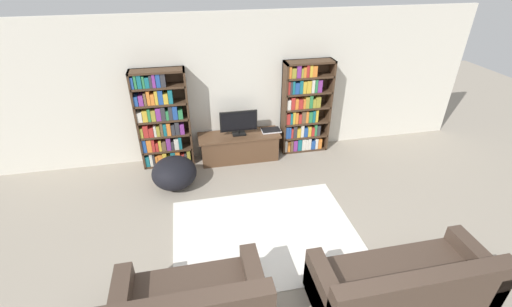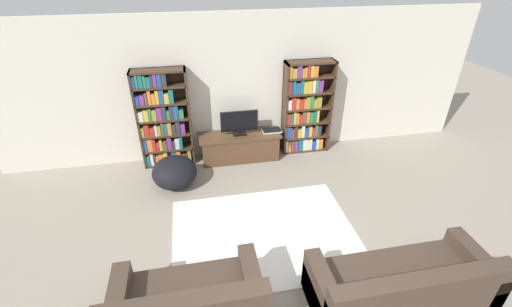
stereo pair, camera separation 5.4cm
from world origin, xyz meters
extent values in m
cube|color=silver|center=(0.00, 4.23, 1.30)|extent=(8.80, 0.06, 2.60)
cube|color=#422D1E|center=(-1.89, 4.03, 0.89)|extent=(0.04, 0.30, 1.77)
cube|color=#422D1E|center=(-1.02, 4.03, 0.89)|extent=(0.04, 0.30, 1.77)
cube|color=#422D1E|center=(-1.45, 4.16, 0.89)|extent=(0.91, 0.04, 1.77)
cube|color=#422D1E|center=(-1.45, 4.03, 1.75)|extent=(0.91, 0.30, 0.04)
cube|color=#422D1E|center=(-1.45, 4.03, 0.02)|extent=(0.87, 0.30, 0.04)
cube|color=#196B75|center=(-1.83, 4.02, 0.14)|extent=(0.07, 0.24, 0.20)
cube|color=silver|center=(-1.77, 4.02, 0.16)|extent=(0.05, 0.24, 0.24)
cube|color=#333338|center=(-1.72, 4.02, 0.15)|extent=(0.04, 0.24, 0.23)
cube|color=orange|center=(-1.67, 4.02, 0.13)|extent=(0.04, 0.24, 0.19)
cube|color=orange|center=(-1.60, 4.02, 0.14)|extent=(0.08, 0.24, 0.21)
cube|color=gold|center=(-1.52, 4.02, 0.16)|extent=(0.07, 0.24, 0.24)
cube|color=gold|center=(-1.45, 4.02, 0.12)|extent=(0.06, 0.24, 0.16)
cube|color=#196B75|center=(-1.38, 4.02, 0.16)|extent=(0.08, 0.24, 0.24)
cube|color=orange|center=(-1.29, 4.02, 0.16)|extent=(0.08, 0.24, 0.24)
cube|color=#B72D28|center=(-1.21, 4.02, 0.12)|extent=(0.07, 0.24, 0.17)
cube|color=#333338|center=(-1.15, 4.02, 0.12)|extent=(0.04, 0.24, 0.17)
cube|color=#9E9333|center=(-1.09, 4.02, 0.16)|extent=(0.06, 0.24, 0.24)
cube|color=#422D1E|center=(-1.45, 4.03, 0.31)|extent=(0.87, 0.30, 0.04)
cube|color=#234C99|center=(-1.84, 4.02, 0.45)|extent=(0.07, 0.24, 0.24)
cube|color=orange|center=(-1.76, 4.02, 0.45)|extent=(0.08, 0.24, 0.24)
cube|color=#B72D28|center=(-1.69, 4.02, 0.45)|extent=(0.05, 0.24, 0.24)
cube|color=#B72D28|center=(-1.63, 4.02, 0.41)|extent=(0.05, 0.24, 0.16)
cube|color=gold|center=(-1.57, 4.02, 0.43)|extent=(0.05, 0.24, 0.20)
cube|color=brown|center=(-1.51, 4.02, 0.42)|extent=(0.07, 0.24, 0.17)
cube|color=#7F338C|center=(-1.42, 4.02, 0.45)|extent=(0.08, 0.24, 0.24)
cube|color=#333338|center=(-1.36, 4.02, 0.41)|extent=(0.05, 0.24, 0.16)
cube|color=silver|center=(-1.29, 4.02, 0.43)|extent=(0.08, 0.24, 0.21)
cube|color=#196B75|center=(-1.22, 4.02, 0.45)|extent=(0.05, 0.24, 0.24)
cube|color=#422D1E|center=(-1.45, 4.03, 0.61)|extent=(0.87, 0.30, 0.04)
cube|color=#9E9333|center=(-1.84, 4.02, 0.71)|extent=(0.05, 0.24, 0.18)
cube|color=#B72D28|center=(-1.77, 4.02, 0.74)|extent=(0.08, 0.24, 0.22)
cube|color=#B72D28|center=(-1.68, 4.02, 0.71)|extent=(0.08, 0.24, 0.16)
cube|color=silver|center=(-1.62, 4.02, 0.72)|extent=(0.04, 0.24, 0.19)
cube|color=#9E9333|center=(-1.56, 4.02, 0.72)|extent=(0.06, 0.24, 0.18)
cube|color=brown|center=(-1.50, 4.02, 0.75)|extent=(0.04, 0.24, 0.24)
cube|color=#196B75|center=(-1.45, 4.02, 0.74)|extent=(0.05, 0.24, 0.22)
cube|color=orange|center=(-1.38, 4.02, 0.74)|extent=(0.07, 0.24, 0.23)
cube|color=#333338|center=(-1.31, 4.02, 0.72)|extent=(0.06, 0.24, 0.19)
cube|color=#333338|center=(-1.24, 4.02, 0.75)|extent=(0.07, 0.24, 0.24)
cube|color=#7F338C|center=(-1.15, 4.02, 0.72)|extent=(0.07, 0.24, 0.19)
cube|color=#422D1E|center=(-1.45, 4.03, 0.90)|extent=(0.87, 0.30, 0.04)
cube|color=silver|center=(-1.83, 4.02, 1.01)|extent=(0.08, 0.24, 0.17)
cube|color=gold|center=(-1.74, 4.02, 1.02)|extent=(0.08, 0.24, 0.19)
cube|color=#2D7F47|center=(-1.67, 4.02, 1.03)|extent=(0.05, 0.24, 0.22)
cube|color=#9E9333|center=(-1.60, 4.02, 1.02)|extent=(0.07, 0.24, 0.19)
cube|color=#7F338C|center=(-1.52, 4.02, 1.04)|extent=(0.08, 0.24, 0.23)
cube|color=#333338|center=(-1.44, 4.02, 1.04)|extent=(0.07, 0.24, 0.24)
cube|color=#2D7F47|center=(-1.37, 4.02, 1.00)|extent=(0.05, 0.24, 0.16)
cube|color=#333338|center=(-1.31, 4.02, 1.04)|extent=(0.06, 0.24, 0.24)
cube|color=#234C99|center=(-1.24, 4.02, 1.04)|extent=(0.08, 0.24, 0.24)
cube|color=#2D7F47|center=(-1.15, 4.02, 1.00)|extent=(0.08, 0.24, 0.16)
cube|color=#422D1E|center=(-1.45, 4.03, 1.20)|extent=(0.87, 0.30, 0.04)
cube|color=#234C99|center=(-1.84, 4.02, 1.30)|extent=(0.06, 0.24, 0.16)
cube|color=#7F338C|center=(-1.76, 4.02, 1.30)|extent=(0.08, 0.24, 0.17)
cube|color=brown|center=(-1.69, 4.02, 1.32)|extent=(0.04, 0.24, 0.20)
cube|color=orange|center=(-1.64, 4.02, 1.34)|extent=(0.05, 0.24, 0.24)
cube|color=orange|center=(-1.57, 4.02, 1.31)|extent=(0.06, 0.24, 0.18)
cube|color=gold|center=(-1.51, 4.02, 1.33)|extent=(0.05, 0.24, 0.24)
cube|color=#234C99|center=(-1.44, 4.02, 1.34)|extent=(0.08, 0.24, 0.24)
cube|color=gold|center=(-1.36, 4.02, 1.30)|extent=(0.08, 0.24, 0.17)
cube|color=#196B75|center=(-1.28, 4.02, 1.33)|extent=(0.07, 0.24, 0.24)
cube|color=#422D1E|center=(-1.45, 4.03, 1.49)|extent=(0.87, 0.30, 0.04)
cube|color=#234C99|center=(-1.85, 4.02, 1.61)|extent=(0.05, 0.24, 0.19)
cube|color=#2D7F47|center=(-1.79, 4.02, 1.62)|extent=(0.04, 0.24, 0.23)
cube|color=#196B75|center=(-1.73, 4.02, 1.63)|extent=(0.07, 0.24, 0.23)
cube|color=#2D7F47|center=(-1.67, 4.02, 1.61)|extent=(0.04, 0.24, 0.20)
cube|color=#196B75|center=(-1.61, 4.02, 1.60)|extent=(0.07, 0.24, 0.17)
cube|color=#333338|center=(-1.56, 4.02, 1.61)|extent=(0.04, 0.24, 0.20)
cube|color=#7F338C|center=(-1.51, 4.02, 1.63)|extent=(0.05, 0.24, 0.24)
cube|color=#234C99|center=(-1.44, 4.02, 1.63)|extent=(0.07, 0.24, 0.24)
cube|color=#333338|center=(-1.36, 4.02, 1.63)|extent=(0.08, 0.24, 0.24)
cube|color=#422D1E|center=(0.72, 4.03, 0.89)|extent=(0.04, 0.30, 1.77)
cube|color=#422D1E|center=(1.59, 4.03, 0.89)|extent=(0.04, 0.30, 1.77)
cube|color=#422D1E|center=(1.16, 4.16, 0.89)|extent=(0.91, 0.04, 1.77)
cube|color=#422D1E|center=(1.16, 4.03, 1.75)|extent=(0.91, 0.30, 0.04)
cube|color=#422D1E|center=(1.16, 4.03, 0.02)|extent=(0.87, 0.30, 0.04)
cube|color=silver|center=(0.77, 4.02, 0.16)|extent=(0.05, 0.24, 0.24)
cube|color=orange|center=(0.82, 4.02, 0.14)|extent=(0.05, 0.24, 0.21)
cube|color=brown|center=(0.88, 4.02, 0.15)|extent=(0.05, 0.24, 0.23)
cube|color=#7F338C|center=(0.96, 4.02, 0.15)|extent=(0.08, 0.24, 0.22)
cube|color=#196B75|center=(1.04, 4.02, 0.16)|extent=(0.08, 0.24, 0.24)
cube|color=silver|center=(1.13, 4.02, 0.16)|extent=(0.07, 0.24, 0.24)
cube|color=silver|center=(1.19, 4.02, 0.15)|extent=(0.05, 0.24, 0.23)
cube|color=silver|center=(1.25, 4.02, 0.15)|extent=(0.06, 0.24, 0.24)
cube|color=#234C99|center=(1.32, 4.02, 0.12)|extent=(0.08, 0.24, 0.18)
cube|color=silver|center=(1.39, 4.02, 0.15)|extent=(0.05, 0.24, 0.22)
cube|color=orange|center=(1.46, 4.02, 0.14)|extent=(0.07, 0.24, 0.20)
cube|color=#422D1E|center=(1.16, 4.03, 0.31)|extent=(0.87, 0.30, 0.04)
cube|color=#234C99|center=(0.77, 4.02, 0.45)|extent=(0.06, 0.24, 0.24)
cube|color=#234C99|center=(0.83, 4.02, 0.44)|extent=(0.04, 0.24, 0.23)
cube|color=#B72D28|center=(0.88, 4.02, 0.43)|extent=(0.04, 0.24, 0.19)
cube|color=#333338|center=(0.93, 4.02, 0.45)|extent=(0.07, 0.24, 0.24)
cube|color=gold|center=(1.01, 4.02, 0.42)|extent=(0.07, 0.24, 0.18)
cube|color=silver|center=(1.08, 4.02, 0.45)|extent=(0.05, 0.24, 0.24)
cube|color=#234C99|center=(1.15, 4.02, 0.42)|extent=(0.07, 0.24, 0.18)
cube|color=gold|center=(1.22, 4.02, 0.43)|extent=(0.06, 0.24, 0.20)
cube|color=#B72D28|center=(1.29, 4.02, 0.42)|extent=(0.06, 0.24, 0.17)
cube|color=#2D7F47|center=(1.35, 4.02, 0.45)|extent=(0.04, 0.24, 0.23)
cube|color=#333338|center=(1.40, 4.02, 0.43)|extent=(0.06, 0.24, 0.20)
cube|color=#422D1E|center=(1.16, 4.03, 0.61)|extent=(0.87, 0.30, 0.04)
cube|color=#B72D28|center=(0.78, 4.02, 0.73)|extent=(0.08, 0.24, 0.21)
cube|color=#196B75|center=(0.84, 4.02, 0.73)|extent=(0.04, 0.24, 0.21)
cube|color=gold|center=(0.89, 4.02, 0.75)|extent=(0.04, 0.24, 0.24)
cube|color=orange|center=(0.95, 4.02, 0.74)|extent=(0.05, 0.24, 0.22)
cube|color=#B72D28|center=(1.01, 4.02, 0.71)|extent=(0.06, 0.24, 0.17)
cube|color=brown|center=(1.08, 4.02, 0.74)|extent=(0.08, 0.24, 0.23)
cube|color=orange|center=(1.15, 4.02, 0.74)|extent=(0.05, 0.24, 0.22)
cube|color=#2D7F47|center=(1.22, 4.02, 0.73)|extent=(0.07, 0.24, 0.21)
cube|color=#196B75|center=(1.28, 4.02, 0.74)|extent=(0.05, 0.24, 0.23)
cube|color=gold|center=(1.34, 4.02, 0.75)|extent=(0.05, 0.24, 0.24)
cube|color=#422D1E|center=(1.16, 4.03, 0.90)|extent=(0.87, 0.30, 0.04)
cube|color=silver|center=(0.78, 4.02, 1.01)|extent=(0.08, 0.24, 0.18)
cube|color=#B72D28|center=(0.86, 4.02, 1.04)|extent=(0.07, 0.24, 0.23)
cube|color=orange|center=(0.93, 4.02, 1.02)|extent=(0.06, 0.24, 0.20)
cube|color=#B72D28|center=(1.01, 4.02, 1.01)|extent=(0.08, 0.24, 0.18)
cube|color=orange|center=(1.07, 4.02, 1.01)|extent=(0.04, 0.24, 0.18)
cube|color=#9E9333|center=(1.13, 4.02, 1.03)|extent=(0.07, 0.24, 0.22)
cube|color=#2D7F47|center=(1.20, 4.02, 1.04)|extent=(0.06, 0.24, 0.24)
cube|color=#9E9333|center=(1.27, 4.02, 1.00)|extent=(0.06, 0.24, 0.17)
cube|color=#9E9333|center=(1.35, 4.02, 1.02)|extent=(0.08, 0.24, 0.20)
cube|color=#422D1E|center=(1.16, 4.03, 1.20)|extent=(0.87, 0.30, 0.04)
cube|color=#B72D28|center=(0.76, 4.02, 1.33)|extent=(0.04, 0.24, 0.24)
cube|color=#333338|center=(0.81, 4.02, 1.33)|extent=(0.04, 0.24, 0.23)
cube|color=#196B75|center=(0.85, 4.02, 1.34)|extent=(0.04, 0.24, 0.24)
cube|color=#234C99|center=(0.92, 4.02, 1.32)|extent=(0.08, 0.24, 0.20)
cube|color=#196B75|center=(0.99, 4.02, 1.34)|extent=(0.06, 0.24, 0.24)
cube|color=gold|center=(1.06, 4.02, 1.33)|extent=(0.06, 0.24, 0.22)
cube|color=gold|center=(1.14, 4.02, 1.33)|extent=(0.08, 0.24, 0.23)
cube|color=silver|center=(1.22, 4.02, 1.34)|extent=(0.05, 0.24, 0.24)
cube|color=#2D7F47|center=(1.27, 4.02, 1.34)|extent=(0.05, 0.24, 0.24)
cube|color=#7F338C|center=(1.34, 4.02, 1.33)|extent=(0.08, 0.24, 0.23)
cube|color=#422D1E|center=(1.16, 4.03, 1.49)|extent=(0.87, 0.30, 0.04)
cube|color=orange|center=(0.77, 4.02, 1.61)|extent=(0.05, 0.24, 0.20)
cube|color=#9E9333|center=(0.85, 4.02, 1.60)|extent=(0.08, 0.24, 0.17)
cube|color=#7F338C|center=(0.93, 4.02, 1.63)|extent=(0.08, 0.24, 0.24)
cube|color=#9E9333|center=(1.00, 4.02, 1.59)|extent=(0.04, 0.24, 0.16)
cube|color=orange|center=(1.04, 4.02, 1.60)|extent=(0.04, 0.24, 0.18)
cube|color=#B72D28|center=(1.09, 4.02, 1.63)|extent=(0.05, 0.24, 0.23)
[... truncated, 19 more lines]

